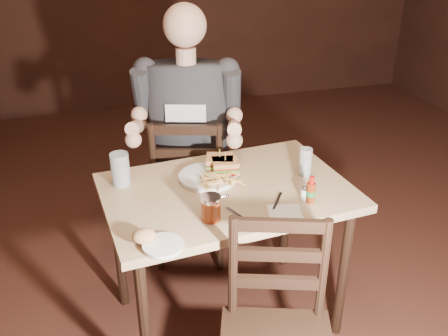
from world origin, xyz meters
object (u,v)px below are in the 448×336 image
object	(u,v)px
main_table	(227,205)
syrup_dispenser	(211,208)
side_plate	(163,246)
glass_left	(120,169)
dinner_plate	(208,178)
chair_far	(191,186)
hot_sauce	(311,189)
glass_right	(305,162)
diner	(187,104)

from	to	relation	value
main_table	syrup_dispenser	world-z (taller)	syrup_dispenser
side_plate	glass_left	bearing A→B (deg)	101.14
dinner_plate	chair_far	bearing A→B (deg)	88.71
hot_sauce	side_plate	size ratio (longest dim) A/B	0.82
glass_right	syrup_dispenser	bearing A→B (deg)	-153.93
chair_far	glass_right	bearing A→B (deg)	144.24
main_table	dinner_plate	size ratio (longest dim) A/B	4.37
dinner_plate	main_table	bearing A→B (deg)	-60.68
chair_far	side_plate	distance (m)	1.06
glass_left	syrup_dispenser	bearing A→B (deg)	-50.42
main_table	hot_sauce	size ratio (longest dim) A/B	9.42
hot_sauce	side_plate	distance (m)	0.69
glass_left	syrup_dispenser	distance (m)	0.51
chair_far	dinner_plate	world-z (taller)	chair_far
hot_sauce	syrup_dispenser	xyz separation A→B (m)	(-0.45, -0.02, -0.01)
main_table	chair_far	distance (m)	0.64
diner	hot_sauce	world-z (taller)	diner
side_plate	syrup_dispenser	bearing A→B (deg)	32.45
main_table	glass_right	distance (m)	0.43
chair_far	main_table	bearing A→B (deg)	111.24
main_table	dinner_plate	xyz separation A→B (m)	(-0.06, 0.11, 0.10)
hot_sauce	glass_right	bearing A→B (deg)	71.94
hot_sauce	dinner_plate	bearing A→B (deg)	139.99
glass_right	diner	bearing A→B (deg)	131.34
chair_far	dinner_plate	xyz separation A→B (m)	(-0.01, -0.49, 0.31)
diner	dinner_plate	world-z (taller)	diner
diner	glass_right	distance (m)	0.71
diner	side_plate	xyz separation A→B (m)	(-0.29, -0.92, -0.21)
syrup_dispenser	side_plate	distance (m)	0.27
main_table	glass_left	xyz separation A→B (m)	(-0.46, 0.16, 0.17)
dinner_plate	diner	bearing A→B (deg)	90.49
glass_left	diner	bearing A→B (deg)	44.54
main_table	chair_far	world-z (taller)	chair_far
syrup_dispenser	side_plate	bearing A→B (deg)	-153.23
dinner_plate	side_plate	bearing A→B (deg)	-121.27
main_table	diner	xyz separation A→B (m)	(-0.07, 0.55, 0.31)
glass_right	syrup_dispenser	world-z (taller)	glass_right
syrup_dispenser	diner	bearing A→B (deg)	79.43
diner	glass_left	xyz separation A→B (m)	(-0.39, -0.39, -0.14)
diner	hot_sauce	xyz separation A→B (m)	(0.38, -0.76, -0.16)
main_table	side_plate	distance (m)	0.52
diner	syrup_dispenser	xyz separation A→B (m)	(-0.07, -0.78, -0.17)
main_table	hot_sauce	world-z (taller)	hot_sauce
glass_right	side_plate	size ratio (longest dim) A/B	0.90
chair_far	diner	bearing A→B (deg)	90.00
chair_far	glass_right	xyz separation A→B (m)	(0.44, -0.57, 0.37)
main_table	dinner_plate	world-z (taller)	dinner_plate
glass_right	side_plate	bearing A→B (deg)	-151.97
main_table	glass_right	xyz separation A→B (m)	(0.39, 0.03, 0.16)
side_plate	chair_far	bearing A→B (deg)	72.71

